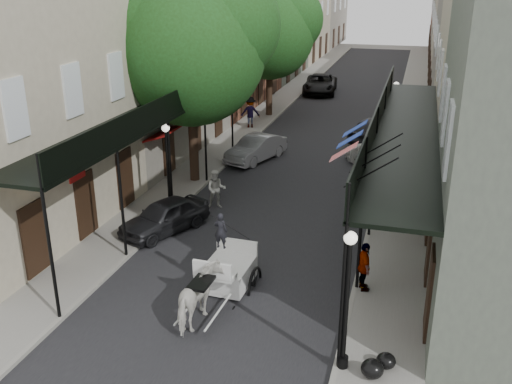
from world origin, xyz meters
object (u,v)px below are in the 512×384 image
Objects in this scene: car_left_far at (320,84)px; car_right_far at (375,129)px; tree_near at (199,42)px; horse at (200,298)px; car_right_near at (377,157)px; pedestrian_walking at (216,189)px; lamppost_right_far at (394,114)px; lamppost_right_near at (347,300)px; carriage at (232,250)px; tree_far at (276,30)px; pedestrian_sidewalk_right at (364,267)px; car_left_mid at (256,148)px; car_left_near at (165,216)px; pedestrian_sidewalk_left at (250,112)px; lamppost_left at (168,167)px.

car_left_far is 1.26× the size of car_right_far.
horse is at bearing -69.66° from tree_near.
car_right_far is at bearing -106.73° from car_right_near.
lamppost_right_far is at bearing 40.22° from pedestrian_walking.
lamppost_right_near reaches higher than carriage.
tree_far is 5.42× the size of pedestrian_sidewalk_right.
pedestrian_sidewalk_right is 13.94m from car_left_mid.
tree_near reaches higher than pedestrian_sidewalk_right.
car_left_near is (-1.10, -2.81, -0.20)m from pedestrian_walking.
car_left_near is (-3.55, 5.38, -0.18)m from horse.
car_right_far is at bearing -32.86° from tree_far.
carriage is 18.17m from car_right_far.
pedestrian_sidewalk_right is (9.07, -18.39, -0.18)m from pedestrian_sidewalk_left.
pedestrian_sidewalk_right is at bearing -82.96° from car_left_far.
car_left_mid is at bearing -95.54° from car_left_far.
pedestrian_sidewalk_left reaches higher than pedestrian_walking.
pedestrian_sidewalk_right reaches higher than car_left_near.
pedestrian_walking reaches higher than car_left_near.
horse is (4.14, -11.18, -5.67)m from tree_near.
pedestrian_sidewalk_left is at bearing 119.29° from car_left_near.
car_right_far is at bearing 82.80° from carriage.
car_right_far is at bearing -72.87° from car_left_far.
tree_far is 23.51m from carriage.
pedestrian_walking is 0.38× the size of car_right_far.
carriage is at bearing 51.27° from car_right_near.
lamppost_right_far is at bearing 78.36° from carriage.
pedestrian_sidewalk_left is 0.35× the size of car_left_far.
tree_near is 7.13m from car_left_mid.
lamppost_right_near is 21.55m from car_right_far.
carriage reaches higher than car_right_near.
lamppost_right_far is 2.33× the size of pedestrian_sidewalk_right.
lamppost_right_far is 8.01m from car_left_mid.
pedestrian_sidewalk_left is at bearing -75.03° from horse.
tree_near reaches higher than pedestrian_walking.
horse is (-4.15, 1.00, -1.23)m from lamppost_right_near.
carriage is 0.68× the size of car_left_mid.
horse is at bearing -60.70° from car_left_mid.
tree_far reaches higher than car_left_far.
tree_near is at bearing -92.10° from car_left_mid.
pedestrian_walking reaches higher than horse.
car_left_near is 12.02m from car_right_near.
lamppost_left is (0.15, -18.18, -3.79)m from tree_far.
lamppost_right_far is 0.85× the size of car_right_far.
pedestrian_walking reaches higher than car_right_far.
pedestrian_sidewalk_left is (-4.82, 21.29, 0.27)m from horse.
pedestrian_sidewalk_left reaches higher than car_right_far.
car_right_near is (6.20, -19.14, -0.02)m from car_left_far.
car_left_far is at bearing 113.88° from lamppost_right_far.
tree_far reaches higher than car_left_mid.
lamppost_right_far is 0.67× the size of car_left_far.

